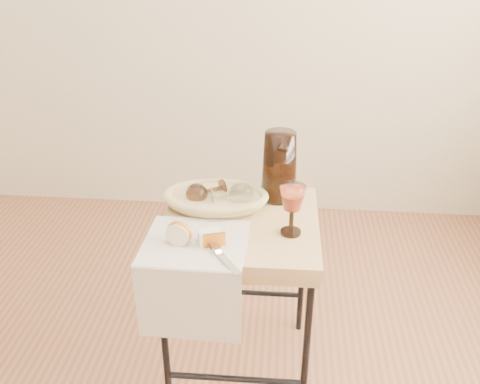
# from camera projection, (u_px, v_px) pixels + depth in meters

# --- Properties ---
(side_table) EXTENTS (0.53, 0.53, 0.67)m
(side_table) POSITION_uv_depth(u_px,v_px,m) (240.00, 299.00, 1.94)
(side_table) COLOR olive
(side_table) RESTS_ON floor
(tea_towel) EXTENTS (0.33, 0.30, 0.01)m
(tea_towel) POSITION_uv_depth(u_px,v_px,m) (195.00, 243.00, 1.65)
(tea_towel) COLOR white
(tea_towel) RESTS_ON side_table
(bread_basket) EXTENTS (0.34, 0.24, 0.05)m
(bread_basket) POSITION_uv_depth(u_px,v_px,m) (216.00, 200.00, 1.86)
(bread_basket) COLOR tan
(bread_basket) RESTS_ON side_table
(goblet_lying_a) EXTENTS (0.15, 0.14, 0.08)m
(goblet_lying_a) POSITION_uv_depth(u_px,v_px,m) (208.00, 191.00, 1.86)
(goblet_lying_a) COLOR brown
(goblet_lying_a) RESTS_ON bread_basket
(goblet_lying_b) EXTENTS (0.16, 0.12, 0.09)m
(goblet_lying_b) POSITION_uv_depth(u_px,v_px,m) (229.00, 195.00, 1.82)
(goblet_lying_b) COLOR white
(goblet_lying_b) RESTS_ON bread_basket
(pitcher) EXTENTS (0.22, 0.28, 0.29)m
(pitcher) POSITION_uv_depth(u_px,v_px,m) (279.00, 166.00, 1.87)
(pitcher) COLOR black
(pitcher) RESTS_ON side_table
(wine_goblet) EXTENTS (0.11, 0.11, 0.17)m
(wine_goblet) POSITION_uv_depth(u_px,v_px,m) (292.00, 210.00, 1.67)
(wine_goblet) COLOR white
(wine_goblet) RESTS_ON side_table
(apple_half) EXTENTS (0.09, 0.06, 0.08)m
(apple_half) POSITION_uv_depth(u_px,v_px,m) (179.00, 232.00, 1.63)
(apple_half) COLOR red
(apple_half) RESTS_ON tea_towel
(apple_wedge) EXTENTS (0.08, 0.06, 0.05)m
(apple_wedge) POSITION_uv_depth(u_px,v_px,m) (210.00, 237.00, 1.63)
(apple_wedge) COLOR #FFF1C3
(apple_wedge) RESTS_ON tea_towel
(table_knife) EXTENTS (0.15, 0.21, 0.02)m
(table_knife) POSITION_uv_depth(u_px,v_px,m) (218.00, 251.00, 1.59)
(table_knife) COLOR silver
(table_knife) RESTS_ON tea_towel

